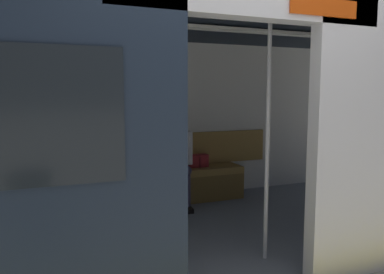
{
  "coord_description": "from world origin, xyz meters",
  "views": [
    {
      "loc": [
        1.34,
        2.25,
        1.44
      ],
      "look_at": [
        -0.09,
        -1.34,
        1.0
      ],
      "focal_mm": 35.61,
      "sensor_mm": 36.0,
      "label": 1
    }
  ],
  "objects_px": {
    "train_car": "(179,87)",
    "handbag": "(198,161)",
    "grab_pole_far": "(267,139)",
    "person_seated": "(173,154)",
    "book": "(140,170)",
    "bench_seat": "(155,179)",
    "grab_pole_door": "(170,145)"
  },
  "relations": [
    {
      "from": "handbag",
      "to": "grab_pole_far",
      "type": "distance_m",
      "value": 2.04
    },
    {
      "from": "handbag",
      "to": "grab_pole_far",
      "type": "bearing_deg",
      "value": 84.68
    },
    {
      "from": "bench_seat",
      "to": "person_seated",
      "type": "height_order",
      "value": "person_seated"
    },
    {
      "from": "bench_seat",
      "to": "train_car",
      "type": "bearing_deg",
      "value": 86.57
    },
    {
      "from": "handbag",
      "to": "book",
      "type": "distance_m",
      "value": 0.81
    },
    {
      "from": "person_seated",
      "to": "book",
      "type": "xyz_separation_m",
      "value": [
        0.41,
        -0.14,
        -0.21
      ]
    },
    {
      "from": "grab_pole_door",
      "to": "grab_pole_far",
      "type": "xyz_separation_m",
      "value": [
        -0.88,
        -0.03,
        0.0
      ]
    },
    {
      "from": "grab_pole_far",
      "to": "grab_pole_door",
      "type": "bearing_deg",
      "value": 2.04
    },
    {
      "from": "bench_seat",
      "to": "handbag",
      "type": "distance_m",
      "value": 0.65
    },
    {
      "from": "train_car",
      "to": "handbag",
      "type": "xyz_separation_m",
      "value": [
        -0.69,
        -1.16,
        -0.97
      ]
    },
    {
      "from": "bench_seat",
      "to": "grab_pole_far",
      "type": "bearing_deg",
      "value": 103.03
    },
    {
      "from": "bench_seat",
      "to": "grab_pole_door",
      "type": "xyz_separation_m",
      "value": [
        0.44,
        1.93,
        0.71
      ]
    },
    {
      "from": "bench_seat",
      "to": "grab_pole_door",
      "type": "bearing_deg",
      "value": 77.17
    },
    {
      "from": "person_seated",
      "to": "handbag",
      "type": "distance_m",
      "value": 0.43
    },
    {
      "from": "grab_pole_door",
      "to": "handbag",
      "type": "bearing_deg",
      "value": -118.08
    },
    {
      "from": "person_seated",
      "to": "book",
      "type": "bearing_deg",
      "value": -19.16
    },
    {
      "from": "train_car",
      "to": "handbag",
      "type": "relative_size",
      "value": 24.62
    },
    {
      "from": "book",
      "to": "grab_pole_far",
      "type": "xyz_separation_m",
      "value": [
        -0.62,
        1.99,
        0.59
      ]
    },
    {
      "from": "train_car",
      "to": "grab_pole_far",
      "type": "height_order",
      "value": "train_car"
    },
    {
      "from": "book",
      "to": "grab_pole_door",
      "type": "bearing_deg",
      "value": 83.66
    },
    {
      "from": "train_car",
      "to": "book",
      "type": "height_order",
      "value": "train_car"
    },
    {
      "from": "train_car",
      "to": "book",
      "type": "bearing_deg",
      "value": -84.6
    },
    {
      "from": "bench_seat",
      "to": "handbag",
      "type": "relative_size",
      "value": 9.33
    },
    {
      "from": "handbag",
      "to": "person_seated",
      "type": "bearing_deg",
      "value": 15.83
    },
    {
      "from": "grab_pole_far",
      "to": "handbag",
      "type": "bearing_deg",
      "value": -95.32
    },
    {
      "from": "grab_pole_far",
      "to": "bench_seat",
      "type": "bearing_deg",
      "value": -76.97
    },
    {
      "from": "bench_seat",
      "to": "person_seated",
      "type": "xyz_separation_m",
      "value": [
        -0.23,
        0.05,
        0.33
      ]
    },
    {
      "from": "bench_seat",
      "to": "grab_pole_far",
      "type": "xyz_separation_m",
      "value": [
        -0.44,
        1.9,
        0.71
      ]
    },
    {
      "from": "train_car",
      "to": "person_seated",
      "type": "bearing_deg",
      "value": -105.62
    },
    {
      "from": "train_car",
      "to": "grab_pole_far",
      "type": "bearing_deg",
      "value": 122.34
    },
    {
      "from": "train_car",
      "to": "book",
      "type": "distance_m",
      "value": 1.59
    },
    {
      "from": "train_car",
      "to": "grab_pole_door",
      "type": "bearing_deg",
      "value": 65.76
    }
  ]
}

